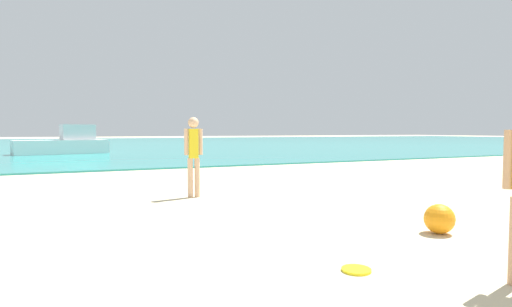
% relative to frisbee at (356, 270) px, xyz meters
% --- Properties ---
extents(water, '(160.00, 60.00, 0.06)m').
position_rel_frisbee_xyz_m(water, '(0.09, 40.77, 0.02)').
color(water, teal).
rests_on(water, ground).
extents(frisbee, '(0.27, 0.27, 0.03)m').
position_rel_frisbee_xyz_m(frisbee, '(0.00, 0.00, 0.00)').
color(frisbee, yellow).
rests_on(frisbee, ground).
extents(person_distant, '(0.36, 0.21, 1.58)m').
position_rel_frisbee_xyz_m(person_distant, '(-0.22, 4.72, 0.88)').
color(person_distant, '#DDAD84').
rests_on(person_distant, ground).
extents(boat_near, '(4.92, 2.47, 1.60)m').
position_rel_frisbee_xyz_m(boat_near, '(-2.71, 21.57, 0.60)').
color(boat_near, white).
rests_on(boat_near, water).
extents(beach_ball, '(0.38, 0.38, 0.38)m').
position_rel_frisbee_xyz_m(beach_ball, '(1.85, 0.67, 0.18)').
color(beach_ball, orange).
rests_on(beach_ball, ground).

